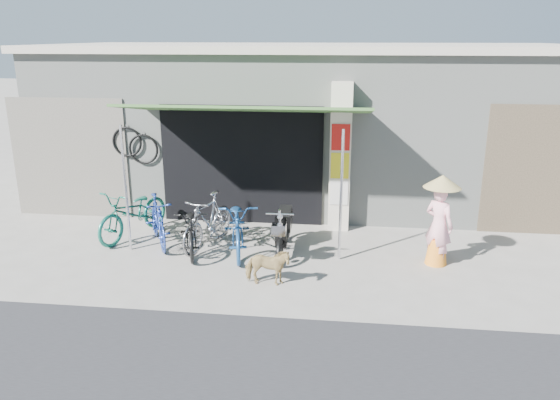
# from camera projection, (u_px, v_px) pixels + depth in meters

# --- Properties ---
(ground) EXTENTS (80.00, 80.00, 0.00)m
(ground) POSITION_uv_depth(u_px,v_px,m) (285.00, 274.00, 9.20)
(ground) COLOR gray
(ground) RESTS_ON ground
(bicycle_shop) EXTENTS (12.30, 5.30, 3.66)m
(bicycle_shop) POSITION_uv_depth(u_px,v_px,m) (308.00, 121.00, 13.51)
(bicycle_shop) COLOR #989C95
(bicycle_shop) RESTS_ON ground
(shop_pillar) EXTENTS (0.42, 0.44, 3.00)m
(shop_pillar) POSITION_uv_depth(u_px,v_px,m) (340.00, 158.00, 11.00)
(shop_pillar) COLOR beige
(shop_pillar) RESTS_ON ground
(awning) EXTENTS (4.60, 1.88, 2.72)m
(awning) POSITION_uv_depth(u_px,v_px,m) (246.00, 111.00, 10.12)
(awning) COLOR #345B29
(awning) RESTS_ON ground
(neighbour_right) EXTENTS (2.60, 0.06, 2.60)m
(neighbour_right) POSITION_uv_depth(u_px,v_px,m) (552.00, 171.00, 10.72)
(neighbour_right) COLOR brown
(neighbour_right) RESTS_ON ground
(neighbour_left) EXTENTS (2.60, 0.06, 2.60)m
(neighbour_left) POSITION_uv_depth(u_px,v_px,m) (70.00, 158.00, 11.86)
(neighbour_left) COLOR #6B665B
(neighbour_left) RESTS_ON ground
(bike_teal) EXTENTS (1.29, 2.03, 1.01)m
(bike_teal) POSITION_uv_depth(u_px,v_px,m) (134.00, 213.00, 10.78)
(bike_teal) COLOR #166552
(bike_teal) RESTS_ON ground
(bike_blue) EXTENTS (1.12, 1.60, 0.95)m
(bike_blue) POSITION_uv_depth(u_px,v_px,m) (158.00, 221.00, 10.38)
(bike_blue) COLOR navy
(bike_blue) RESTS_ON ground
(bike_black) EXTENTS (1.01, 1.78, 0.89)m
(bike_black) POSITION_uv_depth(u_px,v_px,m) (192.00, 229.00, 10.05)
(bike_black) COLOR black
(bike_black) RESTS_ON ground
(bike_silver) EXTENTS (0.96, 1.78, 1.03)m
(bike_silver) POSITION_uv_depth(u_px,v_px,m) (208.00, 221.00, 10.24)
(bike_silver) COLOR #99999D
(bike_silver) RESTS_ON ground
(bike_navy) EXTENTS (1.08, 2.05, 1.02)m
(bike_navy) POSITION_uv_depth(u_px,v_px,m) (238.00, 225.00, 10.04)
(bike_navy) COLOR navy
(bike_navy) RESTS_ON ground
(street_dog) EXTENTS (0.74, 0.34, 0.63)m
(street_dog) POSITION_uv_depth(u_px,v_px,m) (267.00, 267.00, 8.72)
(street_dog) COLOR #9A8751
(street_dog) RESTS_ON ground
(moped) EXTENTS (0.48, 1.69, 0.96)m
(moped) POSITION_uv_depth(u_px,v_px,m) (283.00, 230.00, 10.02)
(moped) COLOR black
(moped) RESTS_ON ground
(nun) EXTENTS (0.64, 0.64, 1.61)m
(nun) POSITION_uv_depth(u_px,v_px,m) (439.00, 220.00, 9.39)
(nun) COLOR #FDABB7
(nun) RESTS_ON ground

